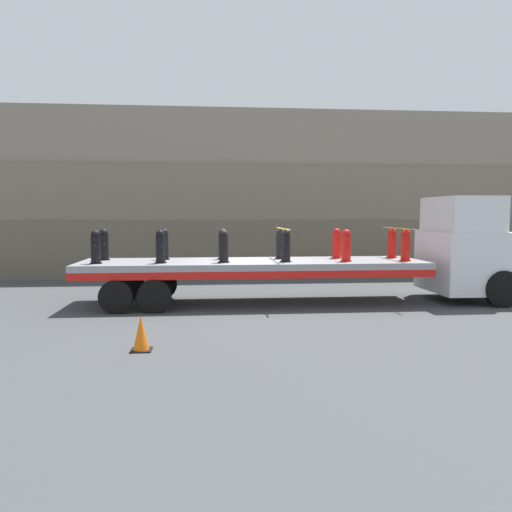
{
  "coord_description": "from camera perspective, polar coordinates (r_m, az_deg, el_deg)",
  "views": [
    {
      "loc": [
        -1.2,
        -14.11,
        2.54
      ],
      "look_at": [
        0.08,
        0.0,
        1.37
      ],
      "focal_mm": 35.0,
      "sensor_mm": 36.0,
      "label": 1
    }
  ],
  "objects": [
    {
      "name": "fire_hydrant_black_far_0",
      "position": [
        14.98,
        -16.97,
        1.22
      ],
      "size": [
        0.32,
        0.49,
        0.9
      ],
      "color": "black",
      "rests_on": "flatbed_trailer"
    },
    {
      "name": "fire_hydrant_red_near_4",
      "position": [
        14.12,
        10.28,
        1.15
      ],
      "size": [
        0.32,
        0.49,
        0.9
      ],
      "color": "red",
      "rests_on": "flatbed_trailer"
    },
    {
      "name": "fire_hydrant_black_near_2",
      "position": [
        13.61,
        -3.7,
        1.09
      ],
      "size": [
        0.32,
        0.49,
        0.9
      ],
      "color": "black",
      "rests_on": "flatbed_trailer"
    },
    {
      "name": "fire_hydrant_black_near_3",
      "position": [
        13.76,
        3.41,
        1.13
      ],
      "size": [
        0.32,
        0.49,
        0.9
      ],
      "color": "black",
      "rests_on": "flatbed_trailer"
    },
    {
      "name": "cargo_strap_middle",
      "position": [
        15.14,
        16.01,
        3.06
      ],
      "size": [
        0.05,
        2.61,
        0.01
      ],
      "color": "yellow",
      "rests_on": "fire_hydrant_red_near_5"
    },
    {
      "name": "fire_hydrant_black_far_1",
      "position": [
        14.73,
        -10.46,
        1.29
      ],
      "size": [
        0.32,
        0.49,
        0.9
      ],
      "color": "black",
      "rests_on": "flatbed_trailer"
    },
    {
      "name": "truck_cab",
      "position": [
        16.08,
        23.17,
        0.63
      ],
      "size": [
        2.26,
        2.6,
        3.07
      ],
      "color": "silver",
      "rests_on": "ground_plane"
    },
    {
      "name": "fire_hydrant_black_far_2",
      "position": [
        14.67,
        -3.81,
        1.35
      ],
      "size": [
        0.32,
        0.49,
        0.9
      ],
      "color": "black",
      "rests_on": "flatbed_trailer"
    },
    {
      "name": "cargo_strap_rear",
      "position": [
        14.27,
        3.11,
        3.14
      ],
      "size": [
        0.05,
        2.61,
        0.01
      ],
      "color": "yellow",
      "rests_on": "fire_hydrant_black_near_3"
    },
    {
      "name": "fire_hydrant_red_far_5",
      "position": [
        15.65,
        15.27,
        1.4
      ],
      "size": [
        0.32,
        0.49,
        0.9
      ],
      "color": "red",
      "rests_on": "flatbed_trailer"
    },
    {
      "name": "ground_plane",
      "position": [
        14.39,
        -0.31,
        -5.44
      ],
      "size": [
        120.0,
        120.0,
        0.0
      ],
      "primitive_type": "plane",
      "color": "#3F4244"
    },
    {
      "name": "fire_hydrant_black_far_3",
      "position": [
        14.81,
        2.8,
        1.38
      ],
      "size": [
        0.32,
        0.49,
        0.9
      ],
      "color": "black",
      "rests_on": "flatbed_trailer"
    },
    {
      "name": "fire_hydrant_red_near_5",
      "position": [
        14.67,
        16.71,
        1.16
      ],
      "size": [
        0.32,
        0.49,
        0.9
      ],
      "color": "red",
      "rests_on": "flatbed_trailer"
    },
    {
      "name": "flatbed_trailer",
      "position": [
        14.21,
        -2.48,
        -1.43
      ],
      "size": [
        9.73,
        2.52,
        1.24
      ],
      "color": "gray",
      "rests_on": "ground_plane"
    },
    {
      "name": "traffic_cone",
      "position": [
        9.67,
        -13.01,
        -8.63
      ],
      "size": [
        0.39,
        0.39,
        0.67
      ],
      "color": "black",
      "rests_on": "ground_plane"
    },
    {
      "name": "fire_hydrant_black_near_0",
      "position": [
        13.95,
        -17.86,
        0.96
      ],
      "size": [
        0.32,
        0.49,
        0.9
      ],
      "color": "black",
      "rests_on": "flatbed_trailer"
    },
    {
      "name": "fire_hydrant_black_near_1",
      "position": [
        13.68,
        -10.87,
        1.03
      ],
      "size": [
        0.32,
        0.49,
        0.9
      ],
      "color": "black",
      "rests_on": "flatbed_trailer"
    },
    {
      "name": "fire_hydrant_red_far_4",
      "position": [
        15.14,
        9.21,
        1.4
      ],
      "size": [
        0.32,
        0.49,
        0.9
      ],
      "color": "red",
      "rests_on": "flatbed_trailer"
    },
    {
      "name": "rock_cliff",
      "position": [
        21.7,
        -2.02,
        7.03
      ],
      "size": [
        60.0,
        3.3,
        6.83
      ],
      "color": "#665B4C",
      "rests_on": "ground_plane"
    }
  ]
}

